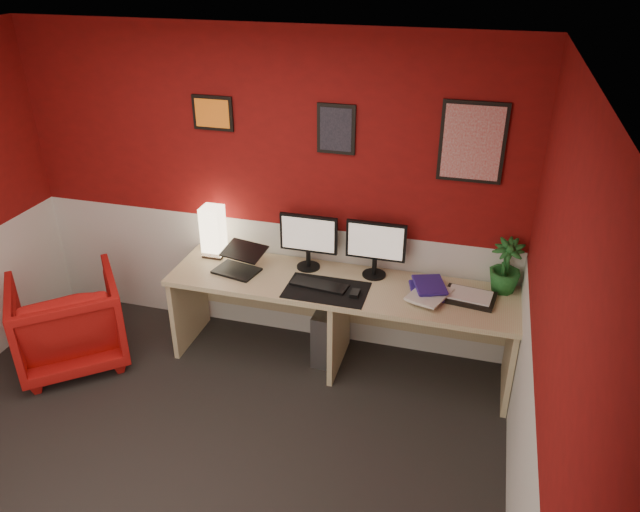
{
  "coord_description": "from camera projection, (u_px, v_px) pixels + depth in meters",
  "views": [
    {
      "loc": [
        1.6,
        -2.39,
        3.0
      ],
      "look_at": [
        0.6,
        1.21,
        1.05
      ],
      "focal_mm": 34.11,
      "sensor_mm": 36.0,
      "label": 1
    }
  ],
  "objects": [
    {
      "name": "keyboard",
      "position": [
        319.0,
        285.0,
        4.46
      ],
      "size": [
        0.43,
        0.19,
        0.02
      ],
      "primitive_type": "cube",
      "rotation": [
        0.0,
        0.0,
        -0.11
      ],
      "color": "black",
      "rests_on": "desk_mat"
    },
    {
      "name": "desk_mat",
      "position": [
        327.0,
        290.0,
        4.42
      ],
      "size": [
        0.6,
        0.38,
        0.01
      ],
      "primitive_type": "cube",
      "color": "black",
      "rests_on": "desk"
    },
    {
      "name": "monitor_left",
      "position": [
        308.0,
        234.0,
        4.6
      ],
      "size": [
        0.45,
        0.06,
        0.58
      ],
      "primitive_type": "cube",
      "color": "black",
      "rests_on": "desk"
    },
    {
      "name": "art_center",
      "position": [
        336.0,
        129.0,
        4.32
      ],
      "size": [
        0.28,
        0.02,
        0.36
      ],
      "primitive_type": "cube",
      "color": "black",
      "rests_on": "wall_back"
    },
    {
      "name": "book_top",
      "position": [
        415.0,
        286.0,
        4.35
      ],
      "size": [
        0.29,
        0.34,
        0.03
      ],
      "primitive_type": "imported",
      "rotation": [
        0.0,
        0.0,
        0.33
      ],
      "color": "navy",
      "rests_on": "book_middle"
    },
    {
      "name": "laptop",
      "position": [
        236.0,
        259.0,
        4.62
      ],
      "size": [
        0.37,
        0.29,
        0.22
      ],
      "primitive_type": "cube",
      "rotation": [
        0.0,
        0.0,
        -0.21
      ],
      "color": "black",
      "rests_on": "desk"
    },
    {
      "name": "wall_right",
      "position": [
        545.0,
        374.0,
        2.75
      ],
      "size": [
        0.01,
        3.5,
        2.5
      ],
      "primitive_type": "cube",
      "color": "maroon",
      "rests_on": "ground"
    },
    {
      "name": "pc_tower",
      "position": [
        331.0,
        331.0,
        4.85
      ],
      "size": [
        0.22,
        0.46,
        0.45
      ],
      "primitive_type": "cube",
      "rotation": [
        0.0,
        0.0,
        -0.04
      ],
      "color": "#99999E",
      "rests_on": "ground"
    },
    {
      "name": "wainscot_back",
      "position": [
        268.0,
        277.0,
        5.07
      ],
      "size": [
        4.0,
        0.01,
        1.0
      ],
      "primitive_type": "cube",
      "color": "silver",
      "rests_on": "ground"
    },
    {
      "name": "shoji_lamp",
      "position": [
        213.0,
        233.0,
        4.83
      ],
      "size": [
        0.16,
        0.16,
        0.4
      ],
      "primitive_type": "cube",
      "color": "#FFE5B2",
      "rests_on": "desk"
    },
    {
      "name": "zen_tray",
      "position": [
        470.0,
        297.0,
        4.3
      ],
      "size": [
        0.38,
        0.29,
        0.03
      ],
      "primitive_type": "cube",
      "rotation": [
        0.0,
        0.0,
        -0.13
      ],
      "color": "black",
      "rests_on": "desk"
    },
    {
      "name": "mouse",
      "position": [
        355.0,
        293.0,
        4.34
      ],
      "size": [
        0.06,
        0.1,
        0.03
      ],
      "primitive_type": "cube",
      "rotation": [
        0.0,
        0.0,
        -0.01
      ],
      "color": "black",
      "rests_on": "desk_mat"
    },
    {
      "name": "ceiling",
      "position": [
        114.0,
        68.0,
        2.65
      ],
      "size": [
        4.0,
        3.5,
        0.01
      ],
      "primitive_type": "cube",
      "color": "white",
      "rests_on": "ground"
    },
    {
      "name": "monitor_right",
      "position": [
        376.0,
        241.0,
        4.49
      ],
      "size": [
        0.45,
        0.06,
        0.58
      ],
      "primitive_type": "cube",
      "color": "black",
      "rests_on": "desk"
    },
    {
      "name": "book_bottom",
      "position": [
        411.0,
        292.0,
        4.38
      ],
      "size": [
        0.29,
        0.34,
        0.03
      ],
      "primitive_type": "imported",
      "rotation": [
        0.0,
        0.0,
        0.25
      ],
      "color": "navy",
      "rests_on": "desk"
    },
    {
      "name": "wainscot_right",
      "position": [
        519.0,
        490.0,
        3.1
      ],
      "size": [
        0.01,
        3.5,
        1.0
      ],
      "primitive_type": "cube",
      "color": "silver",
      "rests_on": "ground"
    },
    {
      "name": "art_right",
      "position": [
        472.0,
        142.0,
        4.1
      ],
      "size": [
        0.44,
        0.02,
        0.56
      ],
      "primitive_type": "cube",
      "color": "red",
      "rests_on": "wall_back"
    },
    {
      "name": "desk",
      "position": [
        339.0,
        325.0,
        4.67
      ],
      "size": [
        2.6,
        0.65,
        0.73
      ],
      "primitive_type": "cube",
      "color": "tan",
      "rests_on": "ground"
    },
    {
      "name": "potted_plant",
      "position": [
        506.0,
        266.0,
        4.33
      ],
      "size": [
        0.26,
        0.26,
        0.4
      ],
      "primitive_type": "imported",
      "rotation": [
        0.0,
        0.0,
        -0.19
      ],
      "color": "#19591E",
      "rests_on": "desk"
    },
    {
      "name": "armchair",
      "position": [
        68.0,
        321.0,
        4.73
      ],
      "size": [
        1.1,
        1.11,
        0.72
      ],
      "primitive_type": "imported",
      "rotation": [
        0.0,
        0.0,
        3.83
      ],
      "color": "#A70D0A",
      "rests_on": "ground"
    },
    {
      "name": "art_left",
      "position": [
        213.0,
        113.0,
        4.53
      ],
      "size": [
        0.32,
        0.02,
        0.26
      ],
      "primitive_type": "cube",
      "color": "orange",
      "rests_on": "wall_back"
    },
    {
      "name": "ground",
      "position": [
        176.0,
        478.0,
        3.81
      ],
      "size": [
        4.0,
        3.5,
        0.01
      ],
      "primitive_type": "cube",
      "color": "black",
      "rests_on": "ground"
    },
    {
      "name": "wall_back",
      "position": [
        265.0,
        192.0,
        4.73
      ],
      "size": [
        4.0,
        0.01,
        2.5
      ],
      "primitive_type": "cube",
      "color": "maroon",
      "rests_on": "ground"
    },
    {
      "name": "book_middle",
      "position": [
        414.0,
        290.0,
        4.35
      ],
      "size": [
        0.34,
        0.39,
        0.02
      ],
      "primitive_type": "imported",
      "rotation": [
        0.0,
        0.0,
        -0.37
      ],
      "color": "silver",
      "rests_on": "book_bottom"
    }
  ]
}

